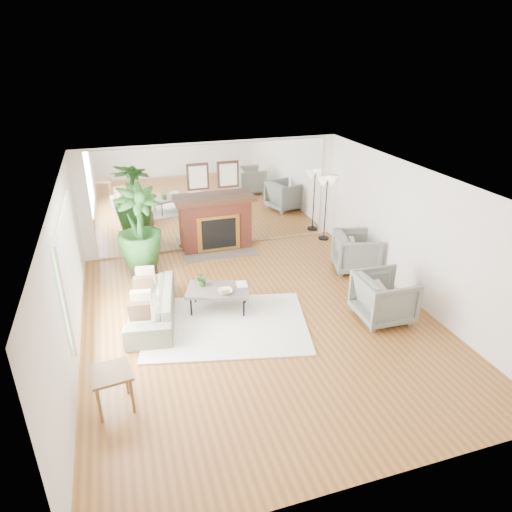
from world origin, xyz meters
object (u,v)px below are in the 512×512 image
object	(u,v)px
coffee_table	(218,290)
fireplace	(217,223)
potted_ficus	(139,230)
sofa	(151,305)
armchair_back	(356,252)
side_table	(111,378)
floor_lamp	(327,187)
armchair_front	(384,297)

from	to	relation	value
coffee_table	fireplace	bearing A→B (deg)	77.39
coffee_table	potted_ficus	world-z (taller)	potted_ficus
fireplace	potted_ficus	bearing A→B (deg)	-154.39
sofa	potted_ficus	bearing A→B (deg)	-170.93
potted_ficus	armchair_back	bearing A→B (deg)	-13.94
armchair_back	side_table	bearing A→B (deg)	135.00
coffee_table	floor_lamp	size ratio (longest dim) A/B	0.81
fireplace	side_table	size ratio (longest dim) A/B	3.50
coffee_table	armchair_front	bearing A→B (deg)	-22.82
coffee_table	sofa	size ratio (longest dim) A/B	0.65
armchair_back	floor_lamp	distance (m)	2.02
coffee_table	armchair_back	xyz separation A→B (m)	(3.20, 0.75, 0.01)
sofa	floor_lamp	xyz separation A→B (m)	(4.50, 2.47, 1.06)
coffee_table	potted_ficus	bearing A→B (deg)	122.71
sofa	side_table	xyz separation A→B (m)	(-0.70, -2.07, 0.20)
sofa	armchair_front	xyz separation A→B (m)	(3.90, -1.21, 0.14)
fireplace	floor_lamp	bearing A→B (deg)	-3.37
side_table	potted_ficus	distance (m)	3.94
potted_ficus	coffee_table	bearing A→B (deg)	-57.29
potted_ficus	floor_lamp	distance (m)	4.55
fireplace	potted_ficus	size ratio (longest dim) A/B	1.05
armchair_back	floor_lamp	bearing A→B (deg)	13.46
potted_ficus	sofa	bearing A→B (deg)	-90.35
armchair_front	coffee_table	bearing A→B (deg)	69.12
armchair_back	side_table	distance (m)	5.79
sofa	armchair_front	distance (m)	4.08
fireplace	coffee_table	xyz separation A→B (m)	(-0.60, -2.70, -0.25)
fireplace	armchair_front	xyz separation A→B (m)	(2.10, -3.84, -0.24)
armchair_front	sofa	bearing A→B (deg)	74.70
fireplace	coffee_table	world-z (taller)	fireplace
side_table	sofa	bearing A→B (deg)	71.31
coffee_table	sofa	distance (m)	1.20
coffee_table	potted_ficus	xyz separation A→B (m)	(-1.18, 1.84, 0.63)
armchair_front	potted_ficus	xyz separation A→B (m)	(-3.88, 2.98, 0.62)
fireplace	armchair_front	distance (m)	4.38
fireplace	sofa	bearing A→B (deg)	-124.39
potted_ficus	side_table	bearing A→B (deg)	-100.48
sofa	potted_ficus	size ratio (longest dim) A/B	1.01
armchair_back	potted_ficus	size ratio (longest dim) A/B	0.47
armchair_back	potted_ficus	xyz separation A→B (m)	(-4.39, 1.09, 0.62)
fireplace	sofa	xyz separation A→B (m)	(-1.80, -2.63, -0.37)
floor_lamp	coffee_table	bearing A→B (deg)	-142.42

